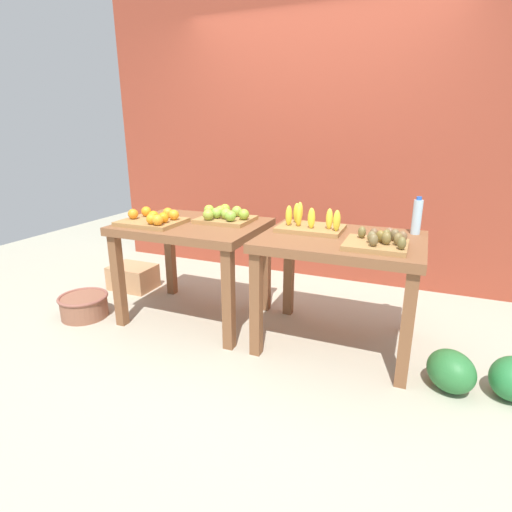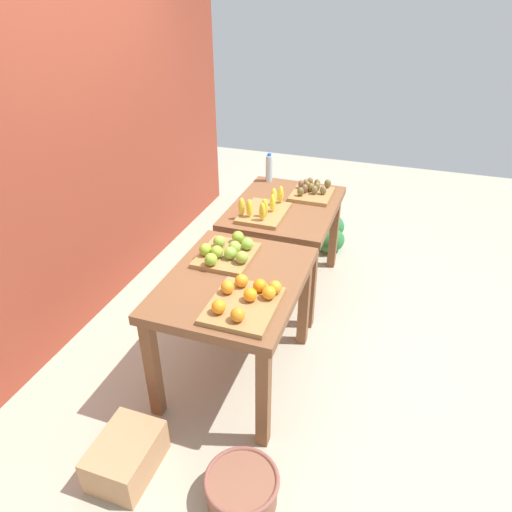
% 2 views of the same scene
% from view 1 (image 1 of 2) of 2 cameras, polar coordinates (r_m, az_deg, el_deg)
% --- Properties ---
extents(ground_plane, '(8.00, 8.00, 0.00)m').
position_cam_1_polar(ground_plane, '(3.10, 0.75, -10.23)').
color(ground_plane, '#ABA791').
extents(back_wall, '(4.40, 0.12, 3.00)m').
position_cam_1_polar(back_wall, '(4.03, 8.38, 18.10)').
color(back_wall, '#943B28').
rests_on(back_wall, ground_plane).
extents(display_table_left, '(1.04, 0.80, 0.77)m').
position_cam_1_polar(display_table_left, '(3.10, -8.87, 2.63)').
color(display_table_left, brown).
rests_on(display_table_left, ground_plane).
extents(display_table_right, '(1.04, 0.80, 0.77)m').
position_cam_1_polar(display_table_right, '(2.71, 11.87, 0.29)').
color(display_table_right, brown).
rests_on(display_table_right, ground_plane).
extents(orange_bin, '(0.44, 0.36, 0.11)m').
position_cam_1_polar(orange_bin, '(3.07, -14.28, 5.06)').
color(orange_bin, '#A27642').
rests_on(orange_bin, display_table_left).
extents(apple_bin, '(0.43, 0.36, 0.11)m').
position_cam_1_polar(apple_bin, '(3.07, -4.44, 5.69)').
color(apple_bin, '#A27642').
rests_on(apple_bin, display_table_left).
extents(banana_crate, '(0.44, 0.33, 0.17)m').
position_cam_1_polar(banana_crate, '(2.81, 7.65, 4.47)').
color(banana_crate, '#A27642').
rests_on(banana_crate, display_table_right).
extents(kiwi_bin, '(0.36, 0.32, 0.10)m').
position_cam_1_polar(kiwi_bin, '(2.48, 17.06, 1.96)').
color(kiwi_bin, '#A27642').
rests_on(kiwi_bin, display_table_right).
extents(water_bottle, '(0.06, 0.06, 0.25)m').
position_cam_1_polar(water_bottle, '(2.88, 21.82, 5.20)').
color(water_bottle, silver).
rests_on(water_bottle, display_table_right).
extents(watermelon_pile, '(0.66, 0.42, 0.24)m').
position_cam_1_polar(watermelon_pile, '(2.68, 29.25, -14.43)').
color(watermelon_pile, '#257437').
rests_on(watermelon_pile, ground_plane).
extents(wicker_basket, '(0.38, 0.38, 0.18)m').
position_cam_1_polar(wicker_basket, '(3.53, -23.17, -6.43)').
color(wicker_basket, brown).
rests_on(wicker_basket, ground_plane).
extents(cardboard_produce_box, '(0.40, 0.30, 0.22)m').
position_cam_1_polar(cardboard_produce_box, '(3.98, -17.00, -2.86)').
color(cardboard_produce_box, tan).
rests_on(cardboard_produce_box, ground_plane).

